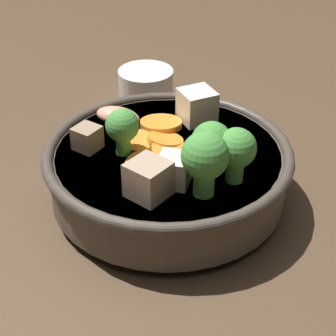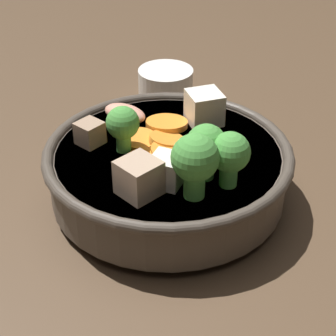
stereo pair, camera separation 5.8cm
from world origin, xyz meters
name	(u,v)px [view 2 (the right image)]	position (x,y,z in m)	size (l,w,h in m)	color
ground_plane	(168,199)	(0.00, 0.00, 0.00)	(3.00, 3.00, 0.00)	#4C3826
stirfry_bowl	(169,166)	(0.00, 0.00, 0.04)	(0.26, 0.26, 0.12)	#51473D
tea_cup	(166,86)	(-0.21, 0.09, 0.02)	(0.08, 0.08, 0.05)	white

